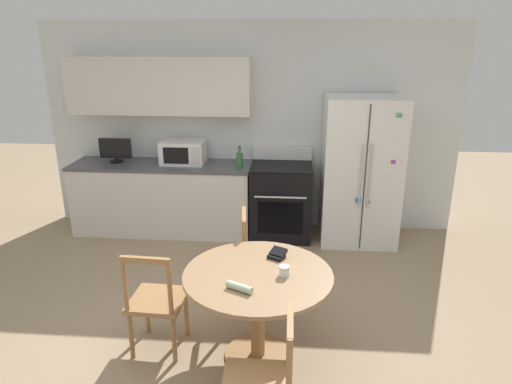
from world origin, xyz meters
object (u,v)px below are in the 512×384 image
(dining_chair_left, at_px, (157,302))
(candle_glass, at_px, (284,272))
(counter_bottle, at_px, (240,160))
(oven_range, at_px, (281,200))
(refrigerator, at_px, (360,171))
(microwave, at_px, (183,152))
(countertop_tv, at_px, (115,149))
(dining_chair_far, at_px, (261,260))
(wallet, at_px, (277,254))

(dining_chair_left, distance_m, candle_glass, 1.05)
(counter_bottle, bearing_deg, oven_range, 10.21)
(counter_bottle, bearing_deg, refrigerator, 2.07)
(refrigerator, relative_size, counter_bottle, 6.57)
(microwave, bearing_deg, dining_chair_left, -82.54)
(microwave, bearing_deg, oven_range, -3.58)
(countertop_tv, distance_m, dining_chair_left, 2.72)
(counter_bottle, bearing_deg, dining_chair_far, -76.05)
(oven_range, bearing_deg, countertop_tv, 178.50)
(refrigerator, height_order, microwave, refrigerator)
(microwave, bearing_deg, dining_chair_far, -56.34)
(dining_chair_far, bearing_deg, oven_range, 168.90)
(wallet, bearing_deg, counter_bottle, 104.72)
(counter_bottle, height_order, dining_chair_left, counter_bottle)
(counter_bottle, bearing_deg, wallet, -75.28)
(refrigerator, distance_m, oven_range, 1.03)
(refrigerator, relative_size, wallet, 10.42)
(dining_chair_far, relative_size, wallet, 5.34)
(microwave, relative_size, counter_bottle, 1.98)
(countertop_tv, relative_size, wallet, 2.36)
(counter_bottle, distance_m, dining_chair_far, 1.61)
(dining_chair_far, bearing_deg, countertop_tv, -135.69)
(oven_range, height_order, wallet, oven_range)
(refrigerator, bearing_deg, wallet, -114.15)
(dining_chair_left, relative_size, candle_glass, 11.53)
(countertop_tv, bearing_deg, dining_chair_far, -39.67)
(oven_range, height_order, dining_chair_far, oven_range)
(microwave, bearing_deg, refrigerator, -3.04)
(countertop_tv, height_order, dining_chair_far, countertop_tv)
(dining_chair_far, bearing_deg, candle_glass, 9.15)
(dining_chair_far, bearing_deg, counter_bottle, -172.06)
(dining_chair_left, bearing_deg, counter_bottle, 82.51)
(counter_bottle, height_order, dining_chair_far, counter_bottle)
(microwave, relative_size, dining_chair_far, 0.59)
(oven_range, height_order, counter_bottle, counter_bottle)
(wallet, bearing_deg, countertop_tv, 134.45)
(refrigerator, xyz_separation_m, microwave, (-2.17, 0.12, 0.16))
(countertop_tv, bearing_deg, refrigerator, -1.76)
(microwave, height_order, counter_bottle, microwave)
(candle_glass, distance_m, wallet, 0.29)
(counter_bottle, xyz_separation_m, dining_chair_left, (-0.41, -2.23, -0.57))
(refrigerator, relative_size, candle_glass, 22.51)
(refrigerator, distance_m, candle_glass, 2.49)
(counter_bottle, height_order, candle_glass, counter_bottle)
(oven_range, distance_m, dining_chair_left, 2.50)
(dining_chair_far, distance_m, wallet, 0.65)
(counter_bottle, distance_m, wallet, 2.08)
(refrigerator, height_order, countertop_tv, refrigerator)
(microwave, relative_size, candle_glass, 6.78)
(oven_range, bearing_deg, wallet, -89.38)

